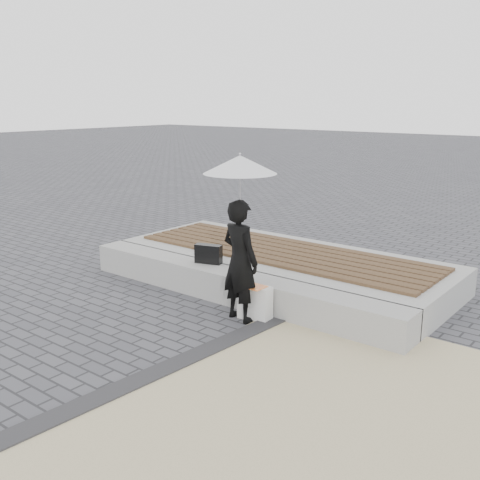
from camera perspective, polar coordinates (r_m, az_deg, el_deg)
name	(u,v)px	position (r m, az deg, el deg)	size (l,w,h in m)	color
ground	(143,339)	(6.55, -9.76, -9.78)	(80.00, 80.00, 0.00)	#46464B
terrazzo_zone	(394,474)	(4.52, 15.26, -21.79)	(5.00, 5.00, 0.02)	tan
edging_band	(157,373)	(5.73, -8.40, -13.13)	(0.25, 5.20, 0.04)	#2A2A2C
seating_ledge	(233,286)	(7.55, -0.76, -4.67)	(5.00, 0.45, 0.40)	#969591
timber_platform	(283,266)	(8.47, 4.37, -2.62)	(5.00, 2.00, 0.40)	#9E9E99
timber_decking	(283,252)	(8.41, 4.40, -1.18)	(4.60, 1.40, 0.04)	brown
woman	(240,261)	(6.75, 0.00, -2.11)	(0.54, 0.36, 1.49)	black
parasol	(240,165)	(6.53, 0.00, 7.62)	(0.86, 0.86, 1.10)	#B9B8BE
handbag	(208,254)	(7.86, -3.20, -1.41)	(0.38, 0.13, 0.26)	black
canvas_tote	(255,303)	(6.91, 1.52, -6.33)	(0.41, 0.17, 0.44)	silver
magazine	(253,286)	(6.80, 1.28, -4.68)	(0.31, 0.23, 0.01)	red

